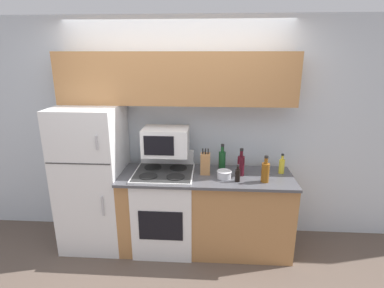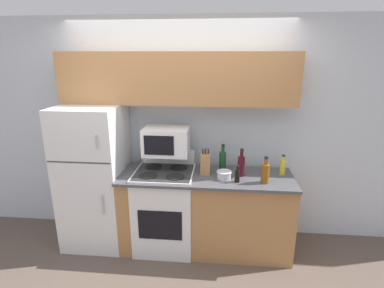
{
  "view_description": "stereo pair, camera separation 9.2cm",
  "coord_description": "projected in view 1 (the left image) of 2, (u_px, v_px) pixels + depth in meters",
  "views": [
    {
      "loc": [
        0.38,
        -2.7,
        2.15
      ],
      "look_at": [
        0.19,
        0.27,
        1.25
      ],
      "focal_mm": 28.0,
      "sensor_mm": 36.0,
      "label": 1
    },
    {
      "loc": [
        0.47,
        -2.69,
        2.15
      ],
      "look_at": [
        0.19,
        0.27,
        1.25
      ],
      "focal_mm": 28.0,
      "sensor_mm": 36.0,
      "label": 2
    }
  ],
  "objects": [
    {
      "name": "ground_plane",
      "position": [
        173.0,
        261.0,
        3.23
      ],
      "size": [
        12.0,
        12.0,
        0.0
      ],
      "primitive_type": "plane",
      "color": "brown"
    },
    {
      "name": "wall_back",
      "position": [
        178.0,
        131.0,
        3.53
      ],
      "size": [
        8.0,
        0.05,
        2.55
      ],
      "color": "silver",
      "rests_on": "ground_plane"
    },
    {
      "name": "lower_cabinets",
      "position": [
        205.0,
        211.0,
        3.36
      ],
      "size": [
        1.86,
        0.63,
        0.9
      ],
      "color": "#B27A47",
      "rests_on": "ground_plane"
    },
    {
      "name": "refrigerator",
      "position": [
        93.0,
        177.0,
        3.37
      ],
      "size": [
        0.68,
        0.7,
        1.62
      ],
      "color": "white",
      "rests_on": "ground_plane"
    },
    {
      "name": "upper_cabinets",
      "position": [
        176.0,
        78.0,
        3.18
      ],
      "size": [
        2.54,
        0.3,
        0.55
      ],
      "color": "#B27A47",
      "rests_on": "refrigerator"
    },
    {
      "name": "stove",
      "position": [
        165.0,
        209.0,
        3.37
      ],
      "size": [
        0.64,
        0.61,
        1.08
      ],
      "color": "white",
      "rests_on": "ground_plane"
    },
    {
      "name": "microwave",
      "position": [
        166.0,
        141.0,
        3.26
      ],
      "size": [
        0.49,
        0.35,
        0.3
      ],
      "color": "white",
      "rests_on": "stove"
    },
    {
      "name": "knife_block",
      "position": [
        205.0,
        164.0,
        3.21
      ],
      "size": [
        0.1,
        0.1,
        0.29
      ],
      "color": "#B27A47",
      "rests_on": "lower_cabinets"
    },
    {
      "name": "bowl",
      "position": [
        224.0,
        174.0,
        3.12
      ],
      "size": [
        0.16,
        0.16,
        0.08
      ],
      "color": "silver",
      "rests_on": "lower_cabinets"
    },
    {
      "name": "bottle_wine_green",
      "position": [
        222.0,
        160.0,
        3.32
      ],
      "size": [
        0.08,
        0.08,
        0.3
      ],
      "color": "#194C23",
      "rests_on": "lower_cabinets"
    },
    {
      "name": "bottle_soy_sauce",
      "position": [
        238.0,
        175.0,
        3.04
      ],
      "size": [
        0.05,
        0.05,
        0.18
      ],
      "color": "black",
      "rests_on": "lower_cabinets"
    },
    {
      "name": "bottle_cooking_spray",
      "position": [
        282.0,
        166.0,
        3.24
      ],
      "size": [
        0.06,
        0.06,
        0.22
      ],
      "color": "gold",
      "rests_on": "lower_cabinets"
    },
    {
      "name": "bottle_whiskey",
      "position": [
        265.0,
        172.0,
        3.01
      ],
      "size": [
        0.08,
        0.08,
        0.28
      ],
      "color": "brown",
      "rests_on": "lower_cabinets"
    },
    {
      "name": "bottle_wine_red",
      "position": [
        241.0,
        165.0,
        3.18
      ],
      "size": [
        0.08,
        0.08,
        0.3
      ],
      "color": "#470F19",
      "rests_on": "lower_cabinets"
    }
  ]
}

